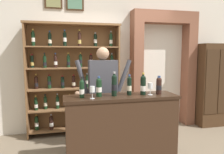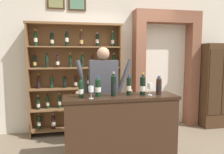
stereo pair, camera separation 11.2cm
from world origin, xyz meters
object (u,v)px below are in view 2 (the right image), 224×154
(tasting_bottle_super_tuscan, at_px, (98,87))
(tasting_bottle_rosso, at_px, (159,86))
(wine_shelf, at_px, (76,77))
(tasting_bottle_bianco, at_px, (143,85))
(wine_glass_center, at_px, (150,87))
(tasting_bottle_brunello, at_px, (113,85))
(tasting_counter, at_px, (120,130))
(tasting_bottle_riserva, at_px, (81,88))
(tasting_bottle_prosecco, at_px, (129,86))
(shopkeeper, at_px, (103,87))
(wine_glass_spare, at_px, (91,90))
(side_cabinet, at_px, (216,85))

(tasting_bottle_super_tuscan, distance_m, tasting_bottle_rosso, 0.88)
(wine_shelf, relative_size, tasting_bottle_rosso, 8.08)
(tasting_bottle_bianco, xyz_separation_m, wine_glass_center, (0.10, -0.04, -0.02))
(tasting_bottle_brunello, xyz_separation_m, wine_glass_center, (0.52, -0.04, -0.03))
(wine_shelf, xyz_separation_m, wine_glass_center, (0.99, -1.44, 0.00))
(wine_shelf, bearing_deg, tasting_counter, -67.66)
(tasting_bottle_riserva, relative_size, tasting_bottle_super_tuscan, 1.01)
(tasting_counter, height_order, tasting_bottle_super_tuscan, tasting_bottle_super_tuscan)
(tasting_bottle_prosecco, bearing_deg, wine_shelf, 116.78)
(tasting_counter, bearing_deg, tasting_bottle_super_tuscan, 178.46)
(tasting_bottle_prosecco, height_order, tasting_bottle_bianco, tasting_bottle_bianco)
(tasting_bottle_prosecco, distance_m, tasting_bottle_bianco, 0.20)
(tasting_counter, distance_m, shopkeeper, 0.77)
(tasting_counter, bearing_deg, tasting_bottle_rosso, -2.14)
(tasting_bottle_super_tuscan, xyz_separation_m, tasting_bottle_brunello, (0.21, -0.01, 0.02))
(tasting_bottle_super_tuscan, distance_m, tasting_bottle_brunello, 0.22)
(wine_glass_spare, bearing_deg, wine_shelf, 95.59)
(tasting_counter, bearing_deg, shopkeeper, 107.64)
(side_cabinet, distance_m, wine_glass_spare, 3.17)
(side_cabinet, bearing_deg, tasting_counter, -153.35)
(tasting_bottle_super_tuscan, relative_size, wine_glass_spare, 1.69)
(wine_shelf, xyz_separation_m, tasting_bottle_super_tuscan, (0.26, -1.39, 0.01))
(tasting_counter, xyz_separation_m, tasting_bottle_riserva, (-0.55, -0.02, 0.63))
(tasting_counter, relative_size, tasting_bottle_riserva, 5.58)
(tasting_counter, distance_m, tasting_bottle_brunello, 0.67)
(tasting_bottle_brunello, distance_m, wine_glass_center, 0.52)
(tasting_bottle_super_tuscan, distance_m, wine_glass_center, 0.74)
(wine_shelf, xyz_separation_m, tasting_bottle_brunello, (0.47, -1.40, 0.04))
(wine_shelf, bearing_deg, wine_glass_center, -55.46)
(shopkeeper, xyz_separation_m, tasting_bottle_bianco, (0.49, -0.52, 0.10))
(tasting_bottle_riserva, xyz_separation_m, tasting_bottle_rosso, (1.11, 0.00, 0.01))
(side_cabinet, bearing_deg, tasting_bottle_super_tuscan, -156.20)
(tasting_bottle_rosso, distance_m, wine_glass_center, 0.15)
(side_cabinet, height_order, tasting_bottle_rosso, side_cabinet)
(side_cabinet, xyz_separation_m, tasting_counter, (-2.44, -1.22, -0.40))
(shopkeeper, distance_m, wine_glass_spare, 0.69)
(tasting_bottle_super_tuscan, bearing_deg, wine_glass_spare, -130.98)
(wine_glass_center, bearing_deg, tasting_bottle_riserva, 178.68)
(wine_glass_spare, bearing_deg, side_cabinet, 25.08)
(wine_glass_spare, bearing_deg, tasting_bottle_prosecco, 13.66)
(side_cabinet, distance_m, tasting_bottle_brunello, 2.83)
(wine_glass_spare, bearing_deg, tasting_counter, 15.37)
(tasting_counter, relative_size, tasting_bottle_super_tuscan, 5.66)
(tasting_bottle_riserva, distance_m, tasting_bottle_super_tuscan, 0.24)
(side_cabinet, xyz_separation_m, tasting_bottle_rosso, (-1.88, -1.24, 0.23))
(tasting_bottle_brunello, bearing_deg, tasting_bottle_super_tuscan, 176.58)
(tasting_counter, bearing_deg, side_cabinet, 26.65)
(wine_shelf, relative_size, shopkeeper, 1.28)
(tasting_counter, xyz_separation_m, tasting_bottle_rosso, (0.56, -0.02, 0.64))
(tasting_counter, bearing_deg, tasting_bottle_prosecco, 7.54)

